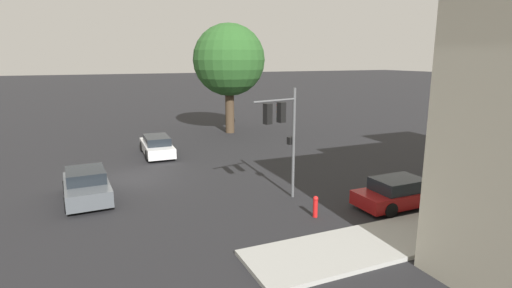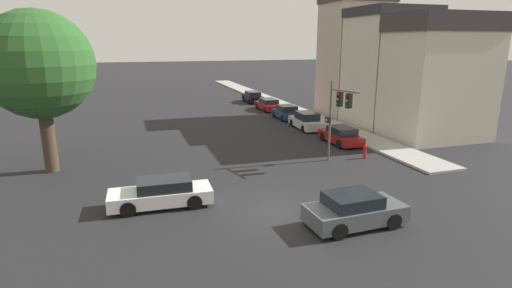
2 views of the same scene
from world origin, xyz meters
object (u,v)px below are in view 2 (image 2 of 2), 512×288
street_tree (39,65)px  parked_car_3 (268,105)px  parked_car_4 (253,97)px  crossing_car_0 (162,193)px  traffic_signal (338,108)px  parked_car_1 (306,121)px  parked_car_0 (341,136)px  parked_car_2 (286,112)px  crossing_car_1 (354,210)px  fire_hydrant (365,151)px

street_tree → parked_car_3: street_tree is taller
street_tree → parked_car_4: (19.99, 23.42, -5.61)m
street_tree → crossing_car_0: street_tree is taller
traffic_signal → crossing_car_0: bearing=4.0°
street_tree → crossing_car_0: bearing=-51.8°
parked_car_1 → parked_car_4: 16.98m
parked_car_0 → parked_car_2: size_ratio=1.09×
crossing_car_1 → parked_car_2: 24.42m
parked_car_1 → parked_car_3: bearing=1.3°
street_tree → parked_car_2: bearing=30.0°
parked_car_3 → parked_car_4: parked_car_4 is taller
traffic_signal → crossing_car_1: size_ratio=1.22×
traffic_signal → parked_car_2: traffic_signal is taller
parked_car_2 → parked_car_4: (0.11, 11.92, 0.04)m
crossing_car_1 → fire_hydrant: (6.09, 8.66, -0.20)m
crossing_car_0 → parked_car_4: size_ratio=1.04×
parked_car_0 → parked_car_4: bearing=-0.4°
parked_car_4 → fire_hydrant: (-0.47, -26.81, -0.20)m
traffic_signal → crossing_car_0: (-11.26, -3.66, -2.97)m
traffic_signal → parked_car_1: size_ratio=1.15×
crossing_car_1 → parked_car_0: 14.33m
parked_car_1 → parked_car_4: parked_car_1 is taller
crossing_car_0 → parked_car_1: parked_car_1 is taller
parked_car_2 → parked_car_3: size_ratio=0.80×
street_tree → parked_car_1: size_ratio=2.09×
parked_car_1 → fire_hydrant: size_ratio=4.89×
crossing_car_1 → parked_car_1: 19.54m
traffic_signal → fire_hydrant: traffic_signal is taller
parked_car_1 → fire_hydrant: (-0.23, -9.83, -0.22)m
parked_car_3 → parked_car_0: bearing=179.9°
parked_car_4 → street_tree: bearing=141.1°
parked_car_0 → fire_hydrant: size_ratio=4.56×
parked_car_3 → parked_car_4: size_ratio=1.04×
street_tree → crossing_car_0: (5.86, -7.46, -5.65)m
parked_car_2 → crossing_car_1: bearing=164.9°
traffic_signal → parked_car_2: bearing=-114.2°
street_tree → parked_car_3: 26.78m
crossing_car_1 → street_tree: bearing=135.7°
parked_car_3 → parked_car_4: bearing=-1.5°
parked_car_2 → parked_car_3: (0.00, 5.53, -0.02)m
fire_hydrant → parked_car_3: bearing=89.0°
parked_car_2 → traffic_signal: bearing=170.0°
parked_car_1 → parked_car_3: parked_car_1 is taller
parked_car_1 → fire_hydrant: bearing=-179.4°
crossing_car_0 → parked_car_4: parked_car_4 is taller
traffic_signal → crossing_car_1: traffic_signal is taller
crossing_car_0 → crossing_car_1: bearing=150.5°
traffic_signal → parked_car_3: traffic_signal is taller
traffic_signal → parked_car_1: traffic_signal is taller
parked_car_2 → parked_car_4: 11.92m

